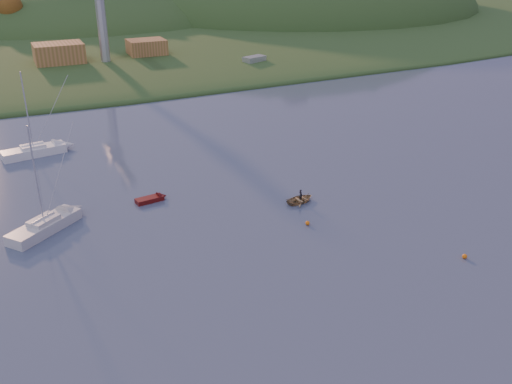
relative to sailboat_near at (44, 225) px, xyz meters
name	(u,v)px	position (x,y,z in m)	size (l,w,h in m)	color
far_shore	(45,17)	(20.66, 186.80, -0.78)	(620.00, 220.00, 1.50)	#25461C
shore_slope	(70,43)	(20.66, 121.80, -0.78)	(640.00, 150.00, 7.00)	#25461C
hill_center	(79,22)	(30.66, 166.80, -0.78)	(140.00, 120.00, 36.00)	#25461C
hill_right	(298,15)	(115.66, 151.80, -0.78)	(150.00, 130.00, 60.00)	#25461C
hillside_trees	(61,34)	(20.66, 141.80, -0.78)	(280.00, 50.00, 32.00)	#194619
wharf	(118,65)	(25.66, 78.80, 0.42)	(42.00, 16.00, 2.40)	slate
shed_west	(59,54)	(12.66, 79.80, 4.02)	(11.00, 8.00, 4.80)	olive
shed_east	(147,48)	(33.66, 80.80, 3.62)	(9.00, 7.00, 4.00)	olive
sailboat_near	(44,225)	(0.00, 0.00, 0.00)	(8.62, 7.55, 12.30)	silver
sailboat_far	(34,150)	(1.32, 25.69, 0.01)	(9.39, 4.13, 12.59)	white
canoe	(301,199)	(29.43, -5.33, -0.40)	(2.64, 3.69, 0.76)	#A3885A
paddler	(301,197)	(29.43, -5.33, -0.06)	(0.53, 0.34, 1.44)	black
red_tender	(155,198)	(13.36, 2.80, -0.50)	(4.13, 1.88, 1.36)	#550D0C
work_vessel	(254,65)	(55.66, 64.80, 0.40)	(13.74, 8.70, 3.33)	#535B6D
buoy_0	(465,256)	(38.06, -24.14, -0.53)	(0.50, 0.50, 0.50)	orange
buoy_1	(308,223)	(27.20, -10.98, -0.53)	(0.50, 0.50, 0.50)	orange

